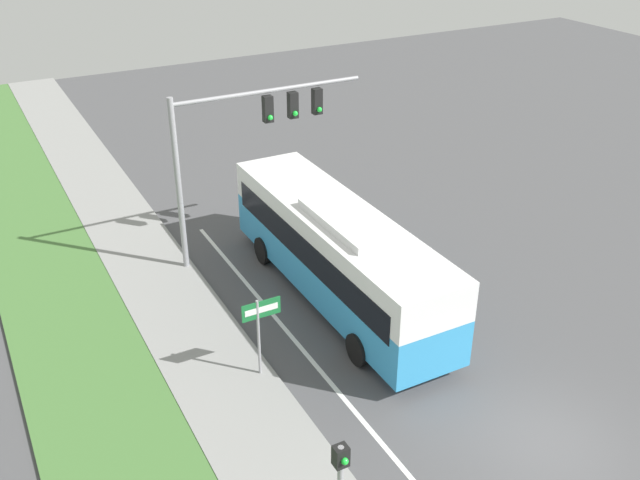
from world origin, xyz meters
name	(u,v)px	position (x,y,z in m)	size (l,w,h in m)	color
ground_plane	(548,444)	(0.00, 0.00, 0.00)	(80.00, 80.00, 0.00)	#4C4C4F
bus	(338,249)	(-1.33, 8.23, 1.84)	(2.59, 10.58, 3.33)	#3393D1
signal_gantry	(245,134)	(-2.61, 12.39, 4.56)	(6.91, 0.41, 6.16)	#939399
street_sign	(260,323)	(-5.12, 5.73, 1.75)	(1.11, 0.08, 2.49)	#939399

